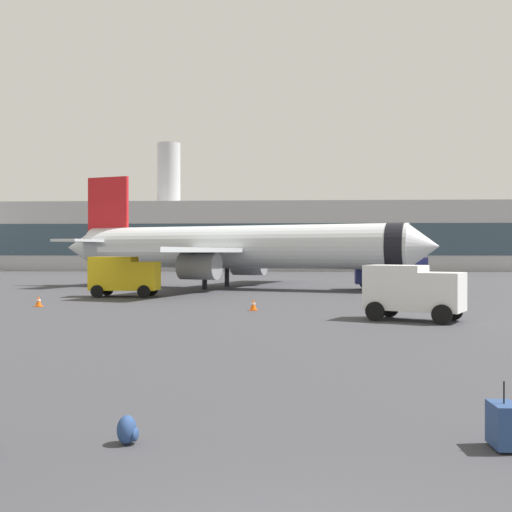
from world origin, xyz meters
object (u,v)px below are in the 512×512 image
at_px(fuel_truck, 389,269).
at_px(cargo_van, 413,290).
at_px(rolling_suitcase, 504,425).
at_px(airplane_at_gate, 234,248).
at_px(service_truck, 124,275).
at_px(safety_cone_mid, 39,301).
at_px(safety_cone_near, 253,305).
at_px(traveller_backpack, 128,430).

bearing_deg(fuel_truck, cargo_van, -96.94).
distance_m(fuel_truck, rolling_suitcase, 44.30).
xyz_separation_m(airplane_at_gate, service_truck, (-7.13, -10.73, -2.05)).
relative_size(service_truck, safety_cone_mid, 7.36).
distance_m(safety_cone_near, traveller_backpack, 24.01).
distance_m(safety_cone_near, rolling_suitcase, 24.55).
bearing_deg(traveller_backpack, safety_cone_near, 87.98).
bearing_deg(safety_cone_mid, traveller_backpack, -65.13).
bearing_deg(rolling_suitcase, traveller_backpack, -179.68).
relative_size(safety_cone_near, safety_cone_mid, 0.99).
height_order(service_truck, safety_cone_mid, service_truck).
distance_m(service_truck, fuel_truck, 22.85).
bearing_deg(airplane_at_gate, safety_cone_near, -82.41).
bearing_deg(airplane_at_gate, traveller_backpack, -87.51).
bearing_deg(safety_cone_near, traveller_backpack, -92.02).
bearing_deg(rolling_suitcase, cargo_van, 82.79).
relative_size(airplane_at_gate, safety_cone_near, 53.66).
height_order(safety_cone_near, traveller_backpack, safety_cone_near).
xyz_separation_m(fuel_truck, safety_cone_mid, (-23.55, -18.20, -1.45)).
xyz_separation_m(fuel_truck, cargo_van, (-3.01, -24.76, -0.32)).
xyz_separation_m(fuel_truck, traveller_backpack, (-11.60, -43.98, -1.54)).
height_order(service_truck, traveller_backpack, service_truck).
height_order(fuel_truck, safety_cone_mid, fuel_truck).
height_order(safety_cone_near, rolling_suitcase, rolling_suitcase).
xyz_separation_m(service_truck, traveller_backpack, (9.08, -34.26, -1.37)).
xyz_separation_m(airplane_at_gate, fuel_truck, (13.55, -1.01, -1.88)).
bearing_deg(airplane_at_gate, service_truck, -123.59).
height_order(airplane_at_gate, traveller_backpack, airplane_at_gate).
bearing_deg(traveller_backpack, service_truck, 104.85).
relative_size(service_truck, safety_cone_near, 7.45).
bearing_deg(airplane_at_gate, fuel_truck, -4.26).
bearing_deg(service_truck, rolling_suitcase, -66.00).
relative_size(airplane_at_gate, cargo_van, 7.24).
relative_size(fuel_truck, traveller_backpack, 12.76).
height_order(service_truck, safety_cone_near, service_truck).
relative_size(safety_cone_mid, rolling_suitcase, 0.60).
xyz_separation_m(cargo_van, safety_cone_near, (-7.74, 4.77, -1.13)).
height_order(airplane_at_gate, safety_cone_mid, airplane_at_gate).
bearing_deg(cargo_van, safety_cone_near, 148.34).
bearing_deg(cargo_van, rolling_suitcase, -97.21).
distance_m(airplane_at_gate, fuel_truck, 13.72).
bearing_deg(service_truck, safety_cone_mid, -108.69).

